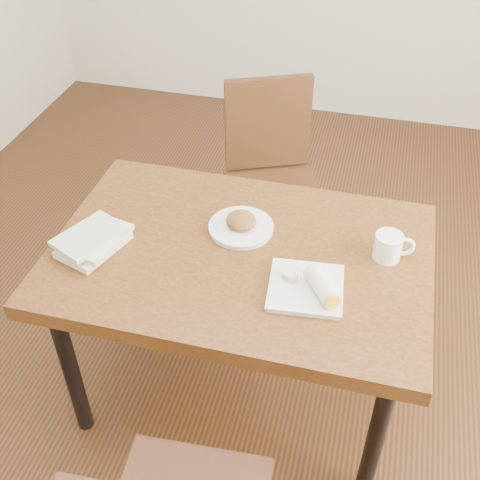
% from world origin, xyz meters
% --- Properties ---
extents(ground, '(4.00, 5.00, 0.01)m').
position_xyz_m(ground, '(0.00, 0.00, -0.01)').
color(ground, '#472814').
rests_on(ground, ground).
extents(table, '(1.30, 0.87, 0.75)m').
position_xyz_m(table, '(0.00, 0.00, 0.67)').
color(table, brown).
rests_on(table, ground).
extents(chair_far, '(0.56, 0.56, 0.95)m').
position_xyz_m(chair_far, '(-0.06, 0.83, 0.55)').
color(chair_far, '#422712').
rests_on(chair_far, ground).
extents(plate_scone, '(0.23, 0.23, 0.07)m').
position_xyz_m(plate_scone, '(-0.03, 0.11, 0.77)').
color(plate_scone, white).
rests_on(plate_scone, table).
extents(coffee_mug, '(0.14, 0.09, 0.09)m').
position_xyz_m(coffee_mug, '(0.49, 0.10, 0.80)').
color(coffee_mug, white).
rests_on(coffee_mug, table).
extents(plate_burrito, '(0.26, 0.26, 0.08)m').
position_xyz_m(plate_burrito, '(0.27, -0.14, 0.77)').
color(plate_burrito, white).
rests_on(plate_burrito, table).
extents(book_stack, '(0.24, 0.28, 0.06)m').
position_xyz_m(book_stack, '(-0.49, -0.11, 0.78)').
color(book_stack, white).
rests_on(book_stack, table).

